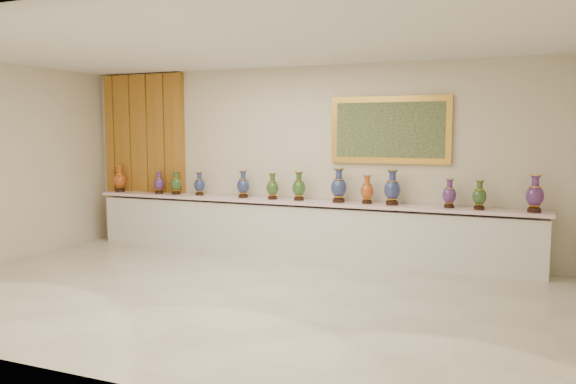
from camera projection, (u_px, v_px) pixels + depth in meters
name	position (u px, v px, depth m)	size (l,w,h in m)	color
ground	(233.00, 294.00, 6.83)	(8.00, 8.00, 0.00)	beige
room	(179.00, 154.00, 9.78)	(8.00, 8.00, 8.00)	beige
counter	(299.00, 229.00, 8.87)	(7.28, 0.48, 0.90)	white
vase_0	(120.00, 180.00, 10.06)	(0.27, 0.27, 0.47)	black
vase_1	(159.00, 183.00, 9.76)	(0.20, 0.20, 0.40)	black
vase_2	(176.00, 184.00, 9.62)	(0.24, 0.24, 0.41)	black
vase_3	(199.00, 185.00, 9.47)	(0.24, 0.24, 0.40)	black
vase_4	(243.00, 185.00, 9.15)	(0.24, 0.24, 0.44)	black
vase_5	(273.00, 188.00, 8.92)	(0.22, 0.22, 0.42)	black
vase_6	(299.00, 188.00, 8.78)	(0.25, 0.25, 0.45)	black
vase_7	(339.00, 187.00, 8.53)	(0.29, 0.29, 0.52)	black
vase_8	(367.00, 191.00, 8.40)	(0.22, 0.22, 0.43)	black
vase_9	(392.00, 189.00, 8.22)	(0.32, 0.32, 0.52)	black
vase_10	(449.00, 195.00, 7.93)	(0.23, 0.23, 0.42)	black
vase_11	(479.00, 196.00, 7.75)	(0.23, 0.23, 0.41)	black
vase_12	(535.00, 195.00, 7.49)	(0.31, 0.31, 0.50)	black
label_card	(197.00, 196.00, 9.36)	(0.10, 0.06, 0.00)	white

